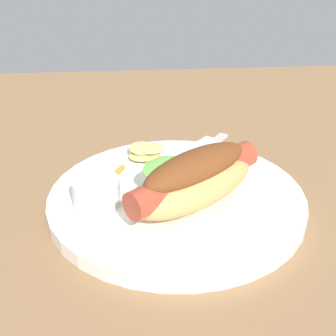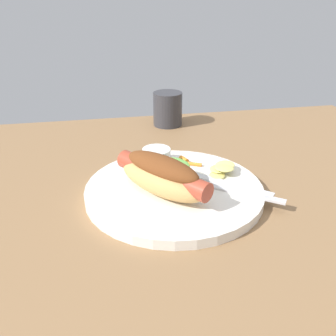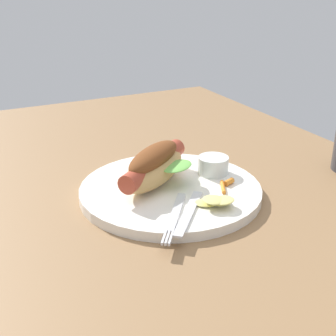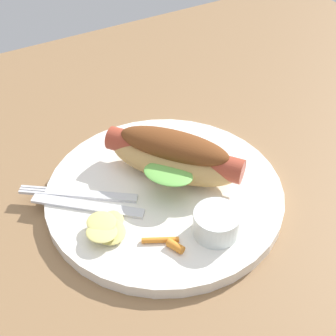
{
  "view_description": "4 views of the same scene",
  "coord_description": "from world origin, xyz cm",
  "px_view_note": "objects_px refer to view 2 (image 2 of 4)",
  "views": [
    {
      "loc": [
        41.37,
        -7.67,
        28.58
      ],
      "look_at": [
        -3.59,
        -3.73,
        4.72
      ],
      "focal_mm": 48.94,
      "sensor_mm": 36.0,
      "label": 1
    },
    {
      "loc": [
        7.36,
        47.58,
        30.33
      ],
      "look_at": [
        -2.43,
        -3.88,
        4.41
      ],
      "focal_mm": 38.24,
      "sensor_mm": 36.0,
      "label": 2
    },
    {
      "loc": [
        -65.11,
        28.7,
        34.4
      ],
      "look_at": [
        -5.13,
        -1.41,
        5.79
      ],
      "focal_mm": 51.04,
      "sensor_mm": 36.0,
      "label": 3
    },
    {
      "loc": [
        -23.9,
        -39.3,
        42.2
      ],
      "look_at": [
        -3.76,
        -4.51,
        6.55
      ],
      "focal_mm": 50.72,
      "sensor_mm": 36.0,
      "label": 4
    }
  ],
  "objects_px": {
    "plate": "(174,190)",
    "carrot_garnish": "(187,162)",
    "sauce_ramekin": "(157,156)",
    "fork": "(237,192)",
    "knife": "(232,185)",
    "drinking_cup": "(168,109)",
    "chips_pile": "(222,169)",
    "hot_dog": "(162,175)"
  },
  "relations": [
    {
      "from": "plate",
      "to": "chips_pile",
      "type": "distance_m",
      "value": 0.1
    },
    {
      "from": "sauce_ramekin",
      "to": "drinking_cup",
      "type": "relative_size",
      "value": 0.63
    },
    {
      "from": "plate",
      "to": "sauce_ramekin",
      "type": "distance_m",
      "value": 0.09
    },
    {
      "from": "sauce_ramekin",
      "to": "chips_pile",
      "type": "xyz_separation_m",
      "value": [
        -0.11,
        0.06,
        -0.01
      ]
    },
    {
      "from": "plate",
      "to": "knife",
      "type": "xyz_separation_m",
      "value": [
        -0.09,
        0.02,
        0.01
      ]
    },
    {
      "from": "fork",
      "to": "knife",
      "type": "relative_size",
      "value": 0.91
    },
    {
      "from": "sauce_ramekin",
      "to": "knife",
      "type": "height_order",
      "value": "sauce_ramekin"
    },
    {
      "from": "sauce_ramekin",
      "to": "drinking_cup",
      "type": "xyz_separation_m",
      "value": [
        -0.07,
        -0.25,
        0.01
      ]
    },
    {
      "from": "plate",
      "to": "chips_pile",
      "type": "relative_size",
      "value": 4.79
    },
    {
      "from": "plate",
      "to": "carrot_garnish",
      "type": "relative_size",
      "value": 7.28
    },
    {
      "from": "fork",
      "to": "chips_pile",
      "type": "bearing_deg",
      "value": 128.84
    },
    {
      "from": "drinking_cup",
      "to": "hot_dog",
      "type": "bearing_deg",
      "value": 77.94
    },
    {
      "from": "plate",
      "to": "drinking_cup",
      "type": "height_order",
      "value": "drinking_cup"
    },
    {
      "from": "chips_pile",
      "to": "hot_dog",
      "type": "bearing_deg",
      "value": 21.96
    },
    {
      "from": "chips_pile",
      "to": "carrot_garnish",
      "type": "xyz_separation_m",
      "value": [
        0.05,
        -0.05,
        -0.0
      ]
    },
    {
      "from": "knife",
      "to": "carrot_garnish",
      "type": "xyz_separation_m",
      "value": [
        0.05,
        -0.1,
        0.0
      ]
    },
    {
      "from": "hot_dog",
      "to": "fork",
      "type": "height_order",
      "value": "hot_dog"
    },
    {
      "from": "fork",
      "to": "plate",
      "type": "bearing_deg",
      "value": -167.11
    },
    {
      "from": "sauce_ramekin",
      "to": "knife",
      "type": "distance_m",
      "value": 0.15
    },
    {
      "from": "chips_pile",
      "to": "carrot_garnish",
      "type": "height_order",
      "value": "chips_pile"
    },
    {
      "from": "plate",
      "to": "knife",
      "type": "bearing_deg",
      "value": 168.74
    },
    {
      "from": "sauce_ramekin",
      "to": "fork",
      "type": "height_order",
      "value": "sauce_ramekin"
    },
    {
      "from": "chips_pile",
      "to": "fork",
      "type": "bearing_deg",
      "value": 92.4
    },
    {
      "from": "hot_dog",
      "to": "fork",
      "type": "xyz_separation_m",
      "value": [
        -0.12,
        0.02,
        -0.03
      ]
    },
    {
      "from": "carrot_garnish",
      "to": "drinking_cup",
      "type": "distance_m",
      "value": 0.26
    },
    {
      "from": "sauce_ramekin",
      "to": "fork",
      "type": "bearing_deg",
      "value": 129.85
    },
    {
      "from": "drinking_cup",
      "to": "sauce_ramekin",
      "type": "bearing_deg",
      "value": 74.8
    },
    {
      "from": "hot_dog",
      "to": "sauce_ramekin",
      "type": "relative_size",
      "value": 3.26
    },
    {
      "from": "fork",
      "to": "chips_pile",
      "type": "distance_m",
      "value": 0.07
    },
    {
      "from": "sauce_ramekin",
      "to": "plate",
      "type": "bearing_deg",
      "value": 99.48
    },
    {
      "from": "knife",
      "to": "drinking_cup",
      "type": "distance_m",
      "value": 0.36
    },
    {
      "from": "knife",
      "to": "carrot_garnish",
      "type": "distance_m",
      "value": 0.11
    },
    {
      "from": "hot_dog",
      "to": "chips_pile",
      "type": "distance_m",
      "value": 0.12
    },
    {
      "from": "sauce_ramekin",
      "to": "chips_pile",
      "type": "height_order",
      "value": "sauce_ramekin"
    },
    {
      "from": "carrot_garnish",
      "to": "sauce_ramekin",
      "type": "bearing_deg",
      "value": -10.13
    },
    {
      "from": "knife",
      "to": "drinking_cup",
      "type": "height_order",
      "value": "drinking_cup"
    },
    {
      "from": "plate",
      "to": "drinking_cup",
      "type": "distance_m",
      "value": 0.35
    },
    {
      "from": "fork",
      "to": "carrot_garnish",
      "type": "height_order",
      "value": "carrot_garnish"
    },
    {
      "from": "sauce_ramekin",
      "to": "fork",
      "type": "relative_size",
      "value": 0.42
    },
    {
      "from": "knife",
      "to": "chips_pile",
      "type": "distance_m",
      "value": 0.05
    },
    {
      "from": "plate",
      "to": "carrot_garnish",
      "type": "height_order",
      "value": "carrot_garnish"
    },
    {
      "from": "hot_dog",
      "to": "carrot_garnish",
      "type": "relative_size",
      "value": 4.21
    }
  ]
}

